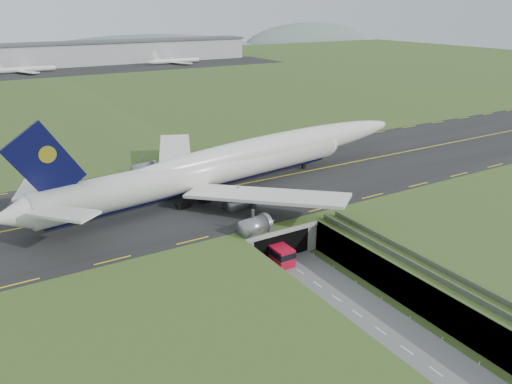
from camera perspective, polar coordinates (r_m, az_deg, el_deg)
ground at (r=88.63m, az=5.84°, el=-9.71°), size 900.00×900.00×0.00m
airfield_deck at (r=87.16m, az=5.91°, el=-8.00°), size 800.00×800.00×6.00m
trench_road at (r=83.61m, az=8.95°, el=-11.81°), size 12.00×75.00×0.20m
taxiway at (r=111.57m, az=-4.14°, el=0.37°), size 800.00×44.00×0.18m
tunnel_portal at (r=99.39m, az=0.18°, el=-3.91°), size 17.00×22.30×6.00m
guideway at (r=81.25m, az=20.57°, el=-9.73°), size 3.00×53.00×7.05m
jumbo_jet at (r=110.55m, az=-2.43°, el=3.34°), size 103.60×64.51×21.54m
shuttle_tram at (r=92.76m, az=2.25°, el=-6.81°), size 3.32×8.56×3.46m
cargo_terminal at (r=364.46m, az=-24.19°, el=14.04°), size 320.00×67.00×15.60m
distant_hills at (r=505.49m, az=-18.63°, el=14.04°), size 700.00×91.00×60.00m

